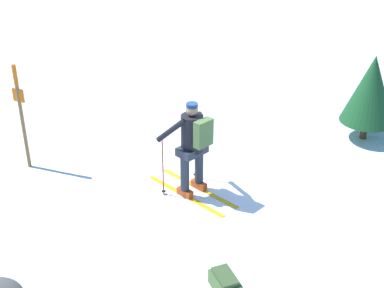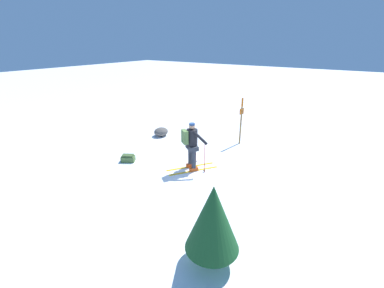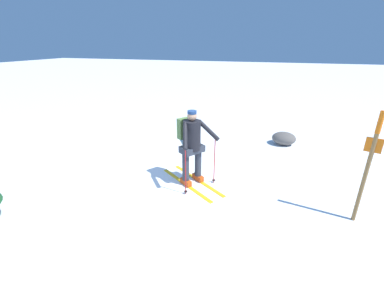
{
  "view_description": "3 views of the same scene",
  "coord_description": "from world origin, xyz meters",
  "px_view_note": "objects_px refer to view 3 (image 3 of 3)",
  "views": [
    {
      "loc": [
        0.97,
        -8.21,
        5.04
      ],
      "look_at": [
        -0.31,
        -0.52,
        0.94
      ],
      "focal_mm": 50.0,
      "sensor_mm": 36.0,
      "label": 1
    },
    {
      "loc": [
        6.32,
        3.96,
        4.16
      ],
      "look_at": [
        -0.31,
        -0.52,
        0.94
      ],
      "focal_mm": 24.0,
      "sensor_mm": 36.0,
      "label": 2
    },
    {
      "loc": [
        -1.87,
        4.32,
        2.96
      ],
      "look_at": [
        -0.31,
        -0.52,
        0.94
      ],
      "focal_mm": 24.0,
      "sensor_mm": 36.0,
      "label": 3
    }
  ],
  "objects_px": {
    "dropped_backpack": "(189,139)",
    "rock_boulder": "(284,138)",
    "skier": "(191,143)",
    "trail_marker": "(370,159)"
  },
  "relations": [
    {
      "from": "dropped_backpack",
      "to": "skier",
      "type": "bearing_deg",
      "value": 109.51
    },
    {
      "from": "skier",
      "to": "rock_boulder",
      "type": "height_order",
      "value": "skier"
    },
    {
      "from": "trail_marker",
      "to": "dropped_backpack",
      "type": "bearing_deg",
      "value": -33.88
    },
    {
      "from": "trail_marker",
      "to": "skier",
      "type": "bearing_deg",
      "value": -6.85
    },
    {
      "from": "dropped_backpack",
      "to": "rock_boulder",
      "type": "relative_size",
      "value": 0.79
    },
    {
      "from": "skier",
      "to": "dropped_backpack",
      "type": "bearing_deg",
      "value": -70.49
    },
    {
      "from": "skier",
      "to": "trail_marker",
      "type": "bearing_deg",
      "value": 173.15
    },
    {
      "from": "skier",
      "to": "trail_marker",
      "type": "xyz_separation_m",
      "value": [
        -3.17,
        0.38,
        0.23
      ]
    },
    {
      "from": "trail_marker",
      "to": "rock_boulder",
      "type": "relative_size",
      "value": 2.82
    },
    {
      "from": "skier",
      "to": "dropped_backpack",
      "type": "relative_size",
      "value": 3.02
    }
  ]
}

